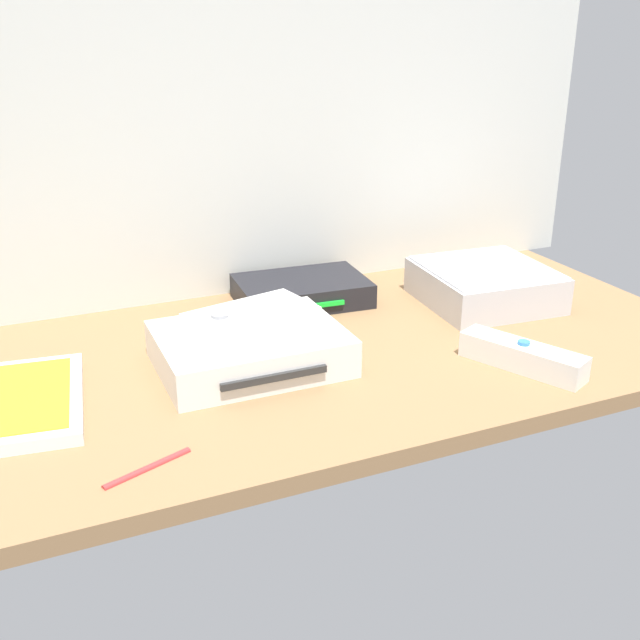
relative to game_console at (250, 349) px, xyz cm
name	(u,v)px	position (x,y,z in cm)	size (l,w,h in cm)	color
ground_plane	(320,358)	(9.19, 0.75, -3.20)	(100.00, 48.00, 2.00)	#936D47
back_wall	(246,63)	(9.19, 25.35, 29.80)	(110.00, 1.20, 64.00)	silver
game_console	(250,349)	(0.00, 0.00, 0.00)	(21.10, 16.61, 4.40)	white
mini_computer	(485,285)	(37.24, 6.60, 0.44)	(18.17, 18.17, 5.30)	silver
game_case	(15,403)	(-25.86, -0.11, -1.44)	(15.88, 20.56, 1.56)	white
network_router	(302,291)	(13.54, 17.00, -0.50)	(18.82, 13.31, 3.40)	black
remote_wand	(522,356)	(28.60, -13.23, -0.69)	(9.47, 14.95, 3.40)	white
remote_classic_pad	(251,318)	(0.68, 1.30, 3.21)	(15.81, 10.98, 2.40)	white
stylus_pen	(148,466)	(-15.60, -16.79, -1.85)	(0.70, 0.70, 9.00)	red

